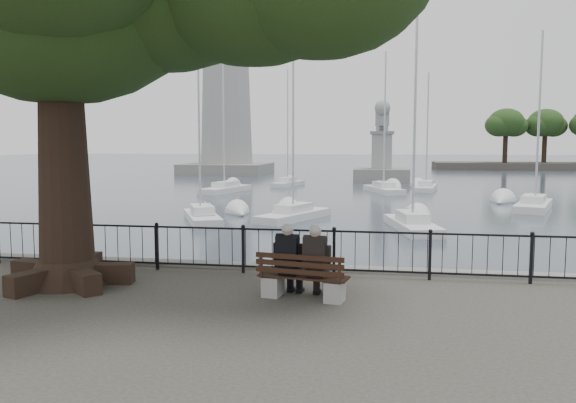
% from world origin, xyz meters
% --- Properties ---
extents(harbor, '(260.00, 260.00, 1.20)m').
position_xyz_m(harbor, '(0.00, 3.00, -0.50)').
color(harbor, slate).
rests_on(harbor, ground).
extents(railing, '(22.06, 0.06, 1.00)m').
position_xyz_m(railing, '(0.00, 2.50, 0.56)').
color(railing, black).
rests_on(railing, ground).
extents(bench, '(1.71, 0.77, 0.87)m').
position_xyz_m(bench, '(0.58, 0.62, 0.30)').
color(bench, gray).
rests_on(bench, ground).
extents(person_left, '(0.46, 0.73, 1.39)m').
position_xyz_m(person_left, '(0.32, 0.76, 0.64)').
color(person_left, black).
rests_on(person_left, ground).
extents(person_right, '(0.46, 0.73, 1.39)m').
position_xyz_m(person_right, '(0.84, 0.67, 0.64)').
color(person_right, black).
rests_on(person_right, ground).
extents(lighthouse, '(10.61, 10.61, 32.27)m').
position_xyz_m(lighthouse, '(-18.00, 62.00, 12.66)').
color(lighthouse, slate).
rests_on(lighthouse, ground).
extents(lion_monument, '(5.62, 5.62, 8.39)m').
position_xyz_m(lion_monument, '(2.00, 49.94, 1.08)').
color(lion_monument, slate).
rests_on(lion_monument, ground).
extents(sailboat_a, '(3.35, 5.10, 9.15)m').
position_xyz_m(sailboat_a, '(-6.80, 17.30, -0.71)').
color(sailboat_a, silver).
rests_on(sailboat_a, ground).
extents(sailboat_b, '(3.40, 5.40, 10.78)m').
position_xyz_m(sailboat_b, '(-2.38, 18.67, -0.68)').
color(sailboat_b, silver).
rests_on(sailboat_b, ground).
extents(sailboat_c, '(2.50, 5.47, 9.51)m').
position_xyz_m(sailboat_c, '(3.38, 16.14, -0.71)').
color(sailboat_c, silver).
rests_on(sailboat_c, ground).
extents(sailboat_d, '(3.52, 6.13, 10.47)m').
position_xyz_m(sailboat_d, '(10.87, 25.43, -0.70)').
color(sailboat_d, silver).
rests_on(sailboat_d, ground).
extents(sailboat_e, '(2.99, 6.25, 13.24)m').
position_xyz_m(sailboat_e, '(-10.31, 33.99, -0.64)').
color(sailboat_e, silver).
rests_on(sailboat_e, ground).
extents(sailboat_f, '(3.39, 6.00, 11.19)m').
position_xyz_m(sailboat_f, '(2.18, 35.87, -0.68)').
color(sailboat_f, silver).
rests_on(sailboat_f, ground).
extents(sailboat_g, '(2.35, 5.54, 9.80)m').
position_xyz_m(sailboat_g, '(5.64, 38.34, -0.70)').
color(sailboat_g, silver).
rests_on(sailboat_g, ground).
extents(sailboat_h, '(2.49, 5.21, 10.72)m').
position_xyz_m(sailboat_h, '(-6.49, 41.60, -0.67)').
color(sailboat_h, silver).
rests_on(sailboat_h, ground).
extents(far_shore, '(30.00, 8.60, 9.18)m').
position_xyz_m(far_shore, '(25.54, 79.46, 3.00)').
color(far_shore, '#37342F').
rests_on(far_shore, ground).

